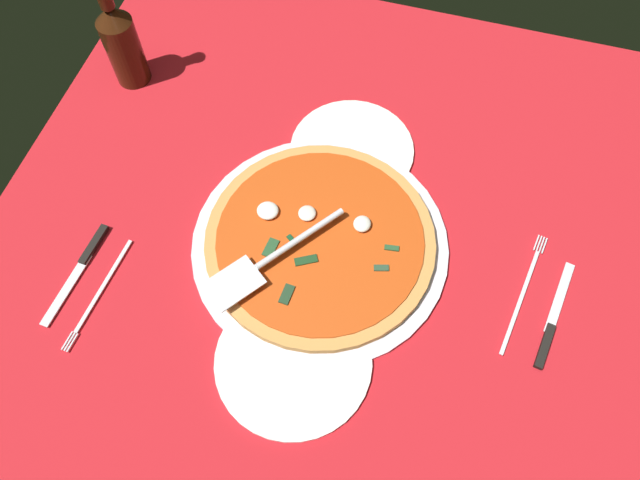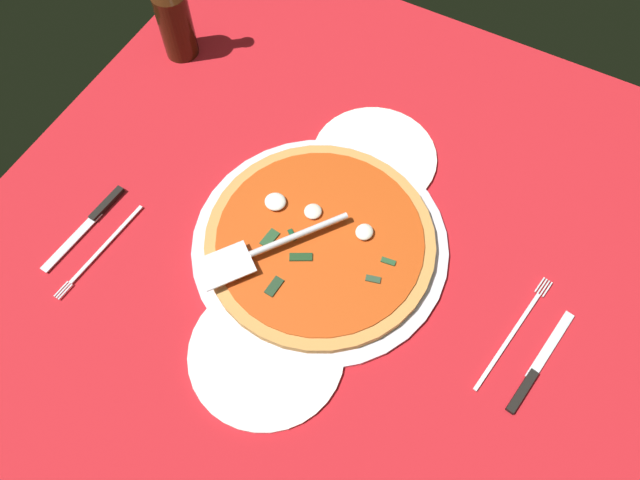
% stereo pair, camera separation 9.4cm
% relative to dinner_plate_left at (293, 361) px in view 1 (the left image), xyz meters
% --- Properties ---
extents(ground_plane, '(1.13, 1.13, 0.01)m').
position_rel_dinner_plate_left_xyz_m(ground_plane, '(0.21, -0.01, -0.01)').
color(ground_plane, red).
extents(checker_pattern, '(1.13, 1.13, 0.00)m').
position_rel_dinner_plate_left_xyz_m(checker_pattern, '(0.21, -0.01, -0.01)').
color(checker_pattern, silver).
rests_on(checker_pattern, ground_plane).
extents(pizza_pan, '(0.41, 0.41, 0.01)m').
position_rel_dinner_plate_left_xyz_m(pizza_pan, '(0.19, 0.02, 0.00)').
color(pizza_pan, silver).
rests_on(pizza_pan, ground_plane).
extents(dinner_plate_left, '(0.23, 0.23, 0.01)m').
position_rel_dinner_plate_left_xyz_m(dinner_plate_left, '(0.00, 0.00, 0.00)').
color(dinner_plate_left, white).
rests_on(dinner_plate_left, ground_plane).
extents(dinner_plate_right, '(0.21, 0.21, 0.01)m').
position_rel_dinner_plate_left_xyz_m(dinner_plate_right, '(0.39, 0.01, 0.00)').
color(dinner_plate_right, white).
rests_on(dinner_plate_right, ground_plane).
extents(pizza, '(0.36, 0.36, 0.03)m').
position_rel_dinner_plate_left_xyz_m(pizza, '(0.19, 0.02, 0.02)').
color(pizza, '#D28F47').
rests_on(pizza, pizza_pan).
extents(pizza_server, '(0.21, 0.17, 0.01)m').
position_rel_dinner_plate_left_xyz_m(pizza_server, '(0.13, 0.07, 0.04)').
color(pizza_server, silver).
rests_on(pizza_server, pizza).
extents(place_setting_near, '(0.23, 0.15, 0.01)m').
position_rel_dinner_plate_left_xyz_m(place_setting_near, '(0.18, -0.33, -0.00)').
color(place_setting_near, white).
rests_on(place_setting_near, ground_plane).
extents(place_setting_far, '(0.21, 0.13, 0.01)m').
position_rel_dinner_plate_left_xyz_m(place_setting_far, '(0.04, 0.34, -0.00)').
color(place_setting_far, white).
rests_on(place_setting_far, ground_plane).
extents(beer_bottle, '(0.06, 0.06, 0.25)m').
position_rel_dinner_plate_left_xyz_m(beer_bottle, '(0.44, 0.45, 0.09)').
color(beer_bottle, '#371A0B').
rests_on(beer_bottle, ground_plane).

